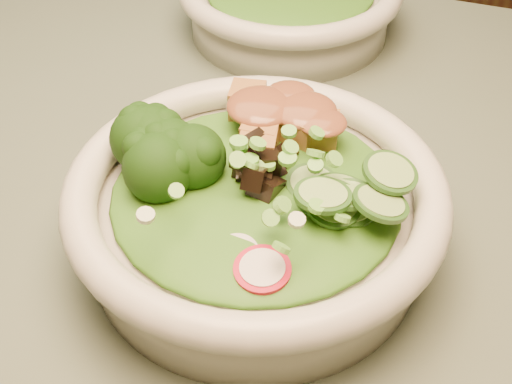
% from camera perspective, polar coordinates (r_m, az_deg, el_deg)
% --- Properties ---
extents(dining_table, '(1.20, 0.80, 0.75)m').
position_cam_1_polar(dining_table, '(0.69, 6.37, -7.89)').
color(dining_table, black).
rests_on(dining_table, ground).
extents(salad_bowl, '(0.28, 0.28, 0.08)m').
position_cam_1_polar(salad_bowl, '(0.53, -0.00, -1.63)').
color(salad_bowl, beige).
rests_on(salad_bowl, dining_table).
extents(side_bowl, '(0.25, 0.25, 0.07)m').
position_cam_1_polar(side_bowl, '(0.82, 2.71, 14.90)').
color(side_bowl, beige).
rests_on(side_bowl, dining_table).
extents(lettuce_bed, '(0.21, 0.21, 0.03)m').
position_cam_1_polar(lettuce_bed, '(0.52, -0.00, 0.08)').
color(lettuce_bed, '#235612').
rests_on(lettuce_bed, salad_bowl).
extents(broccoli_florets, '(0.09, 0.08, 0.05)m').
position_cam_1_polar(broccoli_florets, '(0.52, -7.06, 2.48)').
color(broccoli_florets, black).
rests_on(broccoli_florets, salad_bowl).
extents(radish_slices, '(0.12, 0.05, 0.02)m').
position_cam_1_polar(radish_slices, '(0.47, -1.73, -5.12)').
color(radish_slices, '#AA0D24').
rests_on(radish_slices, salad_bowl).
extents(cucumber_slices, '(0.08, 0.08, 0.04)m').
position_cam_1_polar(cucumber_slices, '(0.50, 7.55, -0.21)').
color(cucumber_slices, '#A1C46D').
rests_on(cucumber_slices, salad_bowl).
extents(mushroom_heap, '(0.08, 0.08, 0.04)m').
position_cam_1_polar(mushroom_heap, '(0.52, 0.35, 2.23)').
color(mushroom_heap, black).
rests_on(mushroom_heap, salad_bowl).
extents(tofu_cubes, '(0.10, 0.07, 0.04)m').
position_cam_1_polar(tofu_cubes, '(0.56, 1.84, 5.43)').
color(tofu_cubes, '#956031').
rests_on(tofu_cubes, salad_bowl).
extents(peanut_sauce, '(0.07, 0.06, 0.02)m').
position_cam_1_polar(peanut_sauce, '(0.55, 1.87, 6.57)').
color(peanut_sauce, brown).
rests_on(peanut_sauce, tofu_cubes).
extents(scallion_garnish, '(0.20, 0.20, 0.03)m').
position_cam_1_polar(scallion_garnish, '(0.50, -0.00, 2.24)').
color(scallion_garnish, '#68B640').
rests_on(scallion_garnish, salad_bowl).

